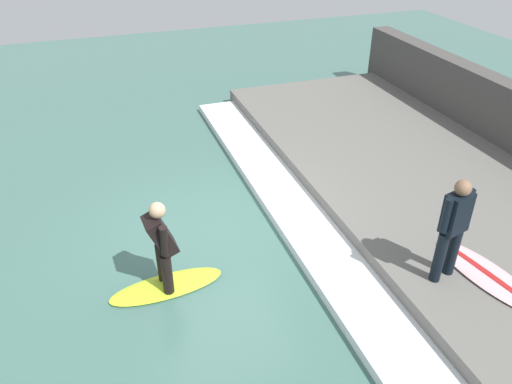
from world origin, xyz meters
The scene contains 7 objects.
ground_plane centered at (0.00, 0.00, 0.00)m, with size 28.00×28.00×0.00m, color #426B60.
concrete_ledge centered at (4.15, 0.00, 0.19)m, with size 4.40×11.33×0.38m, color #66635E.
wave_foam_crest centered at (1.48, 0.00, 0.08)m, with size 0.93×10.76×0.17m, color white.
surfboard_riding centered at (-1.06, -1.06, 0.03)m, with size 1.74×0.68×0.06m.
surfer_riding centered at (-1.06, -1.06, 0.86)m, with size 0.46×0.64×1.45m.
surfer_waiting_near centered at (2.64, -2.51, 1.27)m, with size 0.52×0.31×1.58m.
surfboard_waiting_near centered at (3.25, -2.75, 0.41)m, with size 0.86×1.88×0.07m.
Camera 1 is at (-1.64, -6.76, 5.15)m, focal length 35.00 mm.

